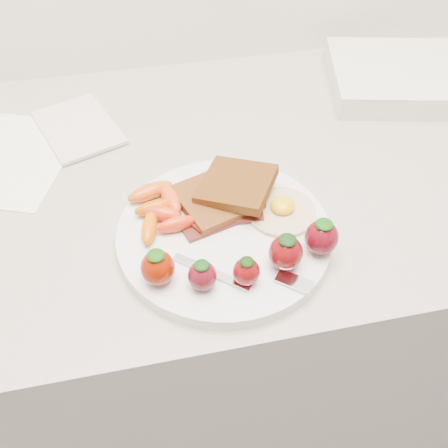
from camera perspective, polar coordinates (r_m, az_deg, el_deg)
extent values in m
cube|color=gray|center=(1.09, -0.32, -11.51)|extent=(2.00, 0.60, 0.90)
cylinder|color=white|center=(0.63, 0.00, -1.17)|extent=(0.27, 0.27, 0.02)
cube|color=#411604|center=(0.65, -0.87, 2.93)|extent=(0.12, 0.12, 0.01)
cube|color=#421C0E|center=(0.65, 1.44, 4.52)|extent=(0.12, 0.12, 0.02)
cylinder|color=beige|center=(0.65, 6.56, 1.42)|extent=(0.10, 0.10, 0.01)
ellipsoid|color=#EFAF0B|center=(0.64, 6.71, 2.09)|extent=(0.03, 0.03, 0.02)
cube|color=black|center=(0.63, -0.74, -0.03)|extent=(0.09, 0.05, 0.00)
cube|color=black|center=(0.63, 0.53, 0.83)|extent=(0.09, 0.03, 0.00)
cube|color=#490806|center=(0.64, -0.35, 1.49)|extent=(0.09, 0.06, 0.00)
ellipsoid|color=#C34B00|center=(0.64, -7.96, 1.85)|extent=(0.05, 0.03, 0.02)
ellipsoid|color=red|center=(0.64, -7.35, 1.27)|extent=(0.06, 0.04, 0.02)
ellipsoid|color=#D85C00|center=(0.62, -8.53, -0.40)|extent=(0.03, 0.06, 0.02)
ellipsoid|color=#DB4316|center=(0.65, -6.16, 3.00)|extent=(0.03, 0.06, 0.02)
ellipsoid|color=#D14E10|center=(0.67, -8.46, 3.70)|extent=(0.07, 0.04, 0.02)
ellipsoid|color=red|center=(0.62, -5.41, -0.03)|extent=(0.05, 0.02, 0.02)
ellipsoid|color=#761200|center=(0.56, -7.58, -4.99)|extent=(0.04, 0.04, 0.04)
ellipsoid|color=#144309|center=(0.55, -7.81, -3.56)|extent=(0.02, 0.02, 0.01)
ellipsoid|color=#550B15|center=(0.56, -2.50, -5.94)|extent=(0.03, 0.03, 0.04)
ellipsoid|color=#0F340D|center=(0.54, -2.56, -4.74)|extent=(0.02, 0.02, 0.01)
ellipsoid|color=#61080A|center=(0.56, 2.57, -5.47)|extent=(0.03, 0.03, 0.03)
ellipsoid|color=black|center=(0.55, 2.63, -4.34)|extent=(0.02, 0.02, 0.01)
ellipsoid|color=#5F070A|center=(0.58, 7.05, -3.30)|extent=(0.04, 0.04, 0.04)
ellipsoid|color=black|center=(0.56, 7.26, -1.81)|extent=(0.02, 0.02, 0.01)
ellipsoid|color=#560611|center=(0.60, 11.08, -1.52)|extent=(0.04, 0.04, 0.04)
ellipsoid|color=#0C4807|center=(0.58, 11.40, -0.03)|extent=(0.02, 0.02, 0.01)
cube|color=silver|center=(0.58, -1.41, -5.49)|extent=(0.08, 0.07, 0.00)
cube|color=silver|center=(0.58, 8.02, -6.52)|extent=(0.04, 0.04, 0.00)
cube|color=white|center=(0.82, -22.84, 6.93)|extent=(0.22, 0.25, 0.00)
cube|color=beige|center=(0.84, -16.32, 10.55)|extent=(0.15, 0.18, 0.01)
cube|color=silver|center=(0.96, 20.07, 15.50)|extent=(0.30, 0.26, 0.04)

